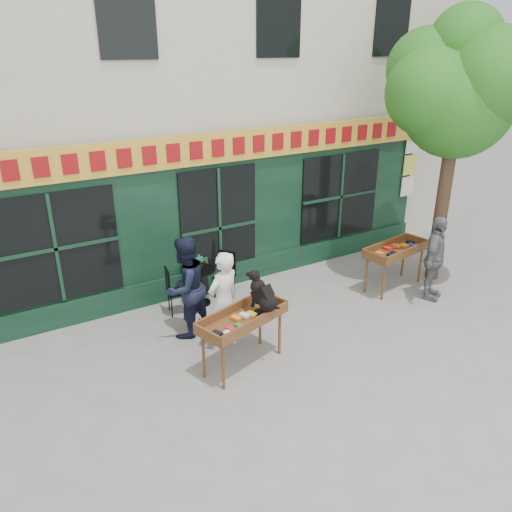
% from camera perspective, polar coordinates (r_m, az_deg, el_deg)
% --- Properties ---
extents(ground, '(80.00, 80.00, 0.00)m').
position_cam_1_polar(ground, '(9.12, 2.71, -9.04)').
color(ground, slate).
rests_on(ground, ground).
extents(building, '(14.00, 7.26, 10.00)m').
position_cam_1_polar(building, '(13.13, -12.62, 23.07)').
color(building, beige).
rests_on(building, ground).
extents(street_tree, '(3.05, 2.90, 5.60)m').
position_cam_1_polar(street_tree, '(11.02, 22.18, 17.61)').
color(street_tree, '#382619').
rests_on(street_tree, ground).
extents(book_cart_center, '(1.61, 1.02, 0.99)m').
position_cam_1_polar(book_cart_center, '(7.92, -1.53, -7.43)').
color(book_cart_center, brown).
rests_on(book_cart_center, ground).
extents(dog, '(0.50, 0.67, 0.60)m').
position_cam_1_polar(dog, '(7.81, 0.86, -3.96)').
color(dog, black).
rests_on(dog, book_cart_center).
extents(woman, '(0.73, 0.59, 1.76)m').
position_cam_1_polar(woman, '(8.39, -3.72, -5.15)').
color(woman, silver).
rests_on(woman, ground).
extents(book_cart_right, '(1.58, 0.84, 0.99)m').
position_cam_1_polar(book_cart_right, '(10.89, 15.70, 0.46)').
color(book_cart_right, brown).
rests_on(book_cart_right, ground).
extents(man_right, '(1.11, 0.87, 1.76)m').
position_cam_1_polar(man_right, '(10.63, 19.72, -0.28)').
color(man_right, slate).
rests_on(man_right, ground).
extents(bistro_table, '(0.60, 0.60, 0.76)m').
position_cam_1_polar(bistro_table, '(9.97, -6.33, -2.65)').
color(bistro_table, black).
rests_on(bistro_table, ground).
extents(bistro_chair_left, '(0.43, 0.42, 0.95)m').
position_cam_1_polar(bistro_chair_left, '(9.68, -9.55, -3.57)').
color(bistro_chair_left, black).
rests_on(bistro_chair_left, ground).
extents(bistro_chair_right, '(0.50, 0.50, 0.95)m').
position_cam_1_polar(bistro_chair_right, '(10.29, -3.42, -1.62)').
color(bistro_chair_right, black).
rests_on(bistro_chair_right, ground).
extents(potted_plant, '(0.16, 0.12, 0.29)m').
position_cam_1_polar(potted_plant, '(9.82, -6.42, -0.71)').
color(potted_plant, gray).
rests_on(potted_plant, bistro_table).
extents(man_left, '(1.11, 1.01, 1.86)m').
position_cam_1_polar(man_left, '(8.81, -8.09, -3.56)').
color(man_left, black).
rests_on(man_left, ground).
extents(chalkboard, '(0.57, 0.24, 0.79)m').
position_cam_1_polar(chalkboard, '(10.36, -6.77, -2.52)').
color(chalkboard, black).
rests_on(chalkboard, ground).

